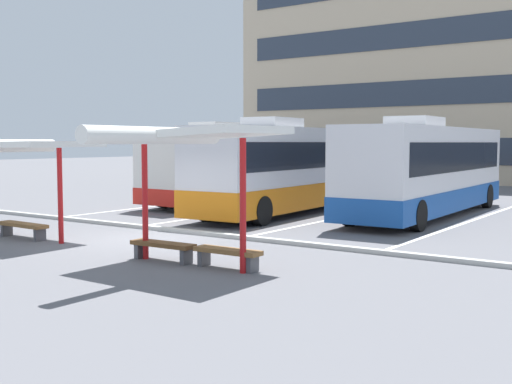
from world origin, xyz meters
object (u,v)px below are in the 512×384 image
Objects in this scene: coach_bus_0 at (237,166)px; coach_bus_2 at (428,171)px; waiting_shelter_0 at (14,147)px; bench_1 at (163,247)px; waiting_shelter_1 at (183,138)px; bench_2 at (228,254)px; bench_0 at (23,227)px; coach_bus_1 at (291,170)px.

coach_bus_2 reaches higher than coach_bus_0.
bench_1 is at bearing -0.56° from waiting_shelter_0.
bench_1 is at bearing 162.99° from waiting_shelter_1.
coach_bus_2 is 7.32× the size of bench_2.
coach_bus_2 reaches higher than bench_1.
bench_2 is (7.57, -0.11, -0.01)m from bench_0.
waiting_shelter_1 reaches higher than bench_2.
coach_bus_2 reaches higher than waiting_shelter_1.
coach_bus_0 reaches higher than waiting_shelter_1.
coach_bus_0 is at bearing 122.25° from waiting_shelter_1.
waiting_shelter_0 is (-7.58, -12.47, 0.94)m from coach_bus_2.
coach_bus_1 is (4.10, -1.90, -0.01)m from coach_bus_0.
coach_bus_2 is at bearing 81.78° from bench_1.
coach_bus_2 is 12.45m from bench_2.
waiting_shelter_1 is at bearing -2.85° from waiting_shelter_0.
waiting_shelter_0 reaches higher than bench_1.
coach_bus_0 is 8.95m from coach_bus_2.
waiting_shelter_1 is 2.50× the size of bench_1.
coach_bus_1 reaches higher than bench_0.
coach_bus_1 is at bearing 109.97° from waiting_shelter_1.
coach_bus_1 is 11.57m from bench_2.
coach_bus_1 is 7.06× the size of bench_2.
bench_1 is (3.04, -10.57, -1.36)m from coach_bus_1.
coach_bus_2 is 6.09× the size of bench_0.
coach_bus_0 is at bearing 155.14° from coach_bus_1.
waiting_shelter_0 is at bearing 179.44° from bench_1.
bench_0 is (1.36, -12.20, -1.37)m from coach_bus_0.
coach_bus_1 is at bearing 106.05° from bench_1.
bench_1 is at bearing -175.36° from bench_2.
waiting_shelter_1 is 2.70m from bench_1.
bench_1 is at bearing -73.95° from coach_bus_1.
waiting_shelter_0 is at bearing -179.32° from bench_2.
coach_bus_2 is 14.62m from waiting_shelter_0.
coach_bus_0 is 12.52m from waiting_shelter_0.
coach_bus_1 reaches higher than coach_bus_2.
bench_1 is at bearing -60.21° from coach_bus_0.
waiting_shelter_1 is at bearing -154.90° from bench_2.
waiting_shelter_0 is 2.31m from bench_0.
bench_2 is at bearing 4.64° from bench_1.
bench_0 is at bearing -104.85° from coach_bus_1.
bench_0 is (-0.00, 0.20, -2.30)m from waiting_shelter_0.
waiting_shelter_0 reaches higher than bench_2.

